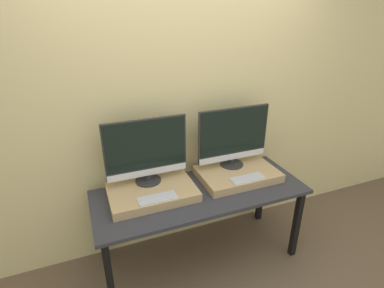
{
  "coord_description": "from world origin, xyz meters",
  "views": [
    {
      "loc": [
        -0.83,
        -1.57,
        2.08
      ],
      "look_at": [
        0.0,
        0.53,
        1.06
      ],
      "focal_mm": 28.0,
      "sensor_mm": 36.0,
      "label": 1
    }
  ],
  "objects_px": {
    "keyboard_right": "(247,178)",
    "monitor_right": "(233,136)",
    "monitor_left": "(146,150)",
    "keyboard_left": "(157,198)"
  },
  "relations": [
    {
      "from": "keyboard_right",
      "to": "monitor_right",
      "type": "bearing_deg",
      "value": 90.0
    },
    {
      "from": "monitor_left",
      "to": "keyboard_left",
      "type": "height_order",
      "value": "monitor_left"
    },
    {
      "from": "monitor_right",
      "to": "keyboard_right",
      "type": "relative_size",
      "value": 2.28
    },
    {
      "from": "monitor_left",
      "to": "keyboard_left",
      "type": "relative_size",
      "value": 2.28
    },
    {
      "from": "monitor_right",
      "to": "keyboard_right",
      "type": "height_order",
      "value": "monitor_right"
    },
    {
      "from": "keyboard_left",
      "to": "keyboard_right",
      "type": "height_order",
      "value": "same"
    },
    {
      "from": "monitor_right",
      "to": "keyboard_right",
      "type": "distance_m",
      "value": 0.39
    },
    {
      "from": "keyboard_left",
      "to": "monitor_right",
      "type": "xyz_separation_m",
      "value": [
        0.77,
        0.27,
        0.27
      ]
    },
    {
      "from": "monitor_right",
      "to": "keyboard_right",
      "type": "xyz_separation_m",
      "value": [
        0.0,
        -0.27,
        -0.27
      ]
    },
    {
      "from": "keyboard_left",
      "to": "monitor_right",
      "type": "bearing_deg",
      "value": 19.5
    }
  ]
}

